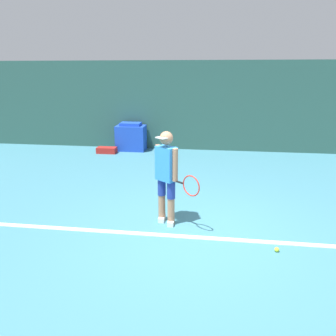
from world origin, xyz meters
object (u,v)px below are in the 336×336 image
object	(u,v)px
covered_chair	(131,137)
equipment_bag	(107,150)
tennis_ball	(277,250)
tennis_player	(167,174)

from	to	relation	value
covered_chair	equipment_bag	world-z (taller)	covered_chair
tennis_ball	equipment_bag	world-z (taller)	equipment_bag
tennis_ball	equipment_bag	xyz separation A→B (m)	(-4.29, 5.39, 0.06)
tennis_player	equipment_bag	size ratio (longest dim) A/B	2.60
equipment_bag	tennis_player	bearing A→B (deg)	-60.95
tennis_ball	tennis_player	bearing A→B (deg)	157.00
tennis_ball	equipment_bag	bearing A→B (deg)	128.56
covered_chair	equipment_bag	distance (m)	0.91
tennis_ball	covered_chair	world-z (taller)	covered_chair
tennis_player	tennis_ball	size ratio (longest dim) A/B	23.33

